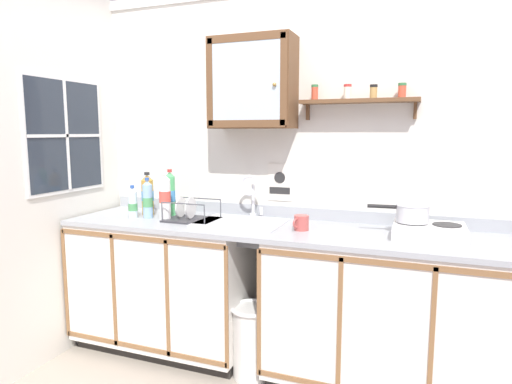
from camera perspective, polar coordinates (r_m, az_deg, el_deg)
name	(u,v)px	position (r m, az deg, el deg)	size (l,w,h in m)	color
floor	(261,384)	(2.92, 0.66, -23.67)	(5.85, 5.85, 0.00)	#9E9384
back_wall	(290,169)	(3.05, 4.44, 2.93)	(3.45, 0.07, 2.51)	silver
side_wall_left	(23,176)	(3.07, -27.95, 1.90)	(0.05, 3.35, 2.51)	silver
lower_cabinet_run	(167,284)	(3.24, -11.42, -11.62)	(1.24, 0.64, 0.90)	black
lower_cabinet_run_right	(388,315)	(2.79, 16.80, -15.04)	(1.41, 0.64, 0.90)	black
countertop	(274,229)	(2.78, 2.38, -4.82)	(2.81, 0.66, 0.03)	#9EA3A8
backsplash	(288,212)	(3.06, 4.20, -2.63)	(2.81, 0.02, 0.08)	#9EA3A8
sink	(242,226)	(2.89, -1.83, -4.42)	(0.55, 0.47, 0.41)	silver
hot_plate_stove	(429,231)	(2.67, 21.53, -4.73)	(0.39, 0.34, 0.08)	silver
saucepan	(412,213)	(2.68, 19.56, -2.53)	(0.35, 0.19, 0.10)	silver
bottle_soda_green_0	(170,194)	(3.18, -11.07, -0.27)	(0.07, 0.07, 0.33)	#4CB266
bottle_opaque_white_1	(165,197)	(3.02, -11.73, -0.66)	(0.08, 0.08, 0.33)	white
bottle_water_clear_2	(133,204)	(3.15, -15.69, -1.48)	(0.06, 0.06, 0.23)	silver
bottle_juice_amber_3	(148,195)	(3.25, -13.89, -0.37)	(0.09, 0.09, 0.31)	gold
bottle_water_blue_4	(148,200)	(3.13, -13.87, -0.97)	(0.07, 0.07, 0.28)	#8CB7E0
dish_rack	(191,216)	(2.99, -8.47, -3.13)	(0.34, 0.26, 0.16)	#333338
mug	(301,223)	(2.68, 5.87, -3.98)	(0.09, 0.12, 0.09)	#B24C47
wall_cabinet	(253,83)	(2.98, -0.45, 13.95)	(0.56, 0.27, 0.59)	brown
spice_shelf	(359,99)	(2.86, 13.17, 11.62)	(0.73, 0.14, 0.22)	brown
warning_sign	(280,183)	(3.05, 3.11, 1.24)	(0.17, 0.01, 0.26)	silver
window	(65,136)	(3.26, -23.49, 6.72)	(0.03, 0.69, 0.77)	#262D38
trash_bin	(252,340)	(2.89, -0.48, -18.64)	(0.27, 0.27, 0.46)	silver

